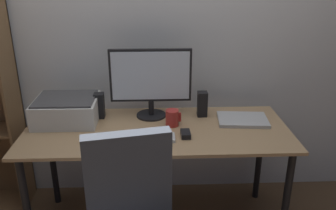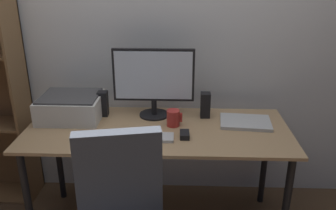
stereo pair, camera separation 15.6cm
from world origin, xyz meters
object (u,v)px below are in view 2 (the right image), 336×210
(desk, at_px, (158,140))
(coffee_mug, at_px, (173,118))
(printer, at_px, (71,107))
(speaker_right, at_px, (205,105))
(monitor, at_px, (154,79))
(keyboard, at_px, (149,137))
(laptop, at_px, (245,122))
(speaker_left, at_px, (103,104))
(mouse, at_px, (185,135))

(desk, distance_m, coffee_mug, 0.17)
(printer, bearing_deg, speaker_right, 3.21)
(monitor, height_order, keyboard, monitor)
(monitor, bearing_deg, laptop, -10.48)
(desk, height_order, speaker_left, speaker_left)
(speaker_right, xyz_separation_m, printer, (-0.89, -0.05, -0.00))
(mouse, xyz_separation_m, laptop, (0.39, 0.21, -0.01))
(keyboard, xyz_separation_m, speaker_right, (0.35, 0.34, 0.08))
(monitor, bearing_deg, mouse, -57.12)
(desk, distance_m, keyboard, 0.18)
(coffee_mug, xyz_separation_m, laptop, (0.47, 0.05, -0.04))
(monitor, height_order, coffee_mug, monitor)
(monitor, relative_size, speaker_left, 3.14)
(mouse, distance_m, printer, 0.80)
(desk, relative_size, coffee_mug, 15.86)
(keyboard, height_order, printer, printer)
(speaker_left, bearing_deg, laptop, -6.23)
(monitor, relative_size, laptop, 1.67)
(mouse, bearing_deg, keyboard, -173.53)
(coffee_mug, xyz_separation_m, speaker_right, (0.21, 0.15, 0.03))
(speaker_right, height_order, printer, speaker_right)
(keyboard, xyz_separation_m, laptop, (0.60, 0.23, 0.00))
(keyboard, height_order, speaker_right, speaker_right)
(speaker_left, bearing_deg, mouse, -29.40)
(printer, bearing_deg, keyboard, -27.85)
(desk, xyz_separation_m, mouse, (0.17, -0.12, 0.10))
(mouse, bearing_deg, laptop, 26.64)
(monitor, distance_m, coffee_mug, 0.29)
(printer, bearing_deg, coffee_mug, -8.22)
(keyboard, distance_m, speaker_right, 0.49)
(laptop, distance_m, speaker_right, 0.28)
(mouse, xyz_separation_m, printer, (-0.75, 0.26, 0.06))
(keyboard, relative_size, printer, 0.72)
(keyboard, bearing_deg, speaker_left, 135.38)
(coffee_mug, relative_size, speaker_left, 0.61)
(monitor, xyz_separation_m, speaker_right, (0.34, -0.01, -0.18))
(keyboard, bearing_deg, desk, 74.42)
(speaker_left, height_order, printer, speaker_left)
(coffee_mug, xyz_separation_m, speaker_left, (-0.48, 0.15, 0.03))
(desk, xyz_separation_m, speaker_right, (0.31, 0.19, 0.17))
(mouse, height_order, laptop, mouse)
(speaker_left, bearing_deg, printer, -166.23)
(desk, xyz_separation_m, printer, (-0.58, 0.14, 0.16))
(speaker_right, bearing_deg, speaker_left, 180.00)
(coffee_mug, height_order, laptop, coffee_mug)
(desk, relative_size, printer, 4.14)
(speaker_left, height_order, speaker_right, same)
(monitor, distance_m, speaker_left, 0.39)
(keyboard, height_order, mouse, mouse)
(printer, bearing_deg, mouse, -19.01)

